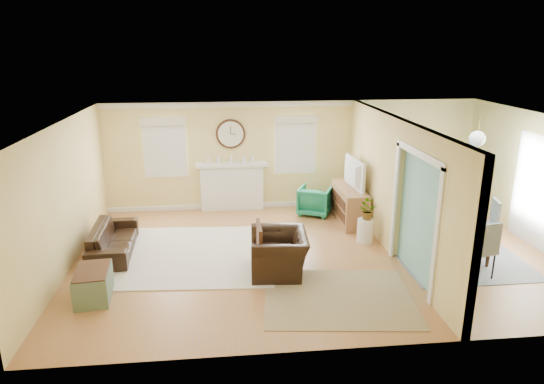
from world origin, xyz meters
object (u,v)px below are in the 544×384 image
object	(u,v)px
sofa	(113,239)
green_chair	(315,201)
credenza	(349,204)
eames_chair	(279,253)
dining_table	(451,237)

from	to	relation	value
sofa	green_chair	xyz separation A→B (m)	(4.30, 1.78, 0.06)
green_chair	credenza	distance (m)	0.87
eames_chair	credenza	distance (m)	3.06
green_chair	eames_chair	bearing A→B (deg)	91.88
sofa	eames_chair	world-z (taller)	eames_chair
credenza	dining_table	world-z (taller)	credenza
sofa	dining_table	bearing A→B (deg)	-98.00
credenza	dining_table	distance (m)	2.42
eames_chair	credenza	world-z (taller)	credenza
credenza	green_chair	bearing A→B (deg)	141.01
eames_chair	green_chair	xyz separation A→B (m)	(1.21, 2.95, -0.03)
sofa	eames_chair	bearing A→B (deg)	-113.33
eames_chair	credenza	bearing A→B (deg)	145.66
sofa	credenza	bearing A→B (deg)	-78.63
dining_table	credenza	bearing A→B (deg)	40.59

